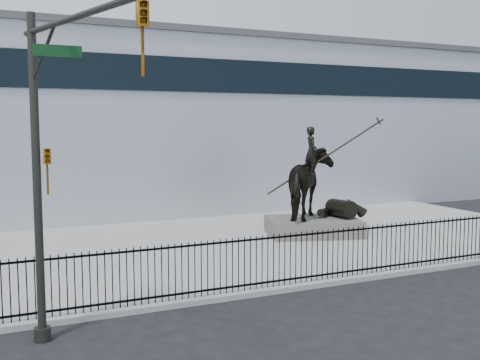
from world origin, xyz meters
name	(u,v)px	position (x,y,z in m)	size (l,w,h in m)	color
ground	(320,301)	(0.00, 0.00, 0.00)	(120.00, 120.00, 0.00)	black
plaza	(219,246)	(0.00, 7.00, 0.07)	(30.00, 12.00, 0.15)	#999997
building	(133,127)	(0.00, 20.00, 4.50)	(44.00, 14.00, 9.00)	silver
picket_fence	(296,258)	(0.00, 1.25, 0.90)	(22.10, 0.10, 1.50)	black
statue_plinth	(313,226)	(4.23, 7.09, 0.49)	(3.64, 2.50, 0.68)	#514E4A
equestrian_statue	(315,184)	(4.30, 7.07, 2.26)	(4.49, 3.46, 3.95)	black
traffic_signal_left	(53,158)	(-6.75, -0.62, 4.03)	(1.52, 4.84, 7.00)	#252822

